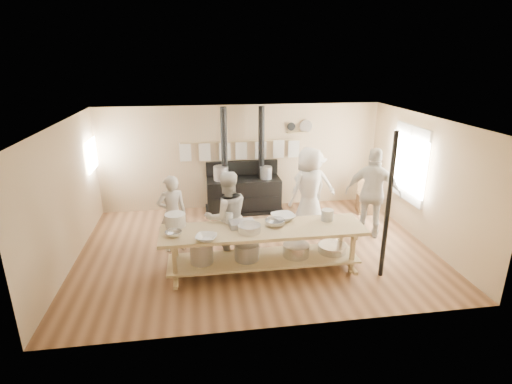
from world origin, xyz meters
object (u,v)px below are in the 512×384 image
cook_left (227,217)px  chair (366,202)px  roasting_pan (242,224)px  prep_table (263,245)px  cook_far_left (172,214)px  stove (243,191)px  cook_center (309,189)px  cook_by_window (314,183)px  cook_right (373,193)px

cook_left → chair: cook_left is taller
chair → roasting_pan: roasting_pan is taller
prep_table → cook_far_left: size_ratio=2.30×
stove → chair: stove is taller
stove → cook_center: 1.88m
cook_center → chair: size_ratio=2.06×
cook_center → cook_by_window: 0.97m
cook_center → cook_right: cook_right is taller
cook_center → roasting_pan: bearing=17.2°
cook_by_window → roasting_pan: size_ratio=3.55×
cook_center → cook_far_left: bearing=-14.6°
cook_right → roasting_pan: size_ratio=4.39×
prep_table → cook_right: size_ratio=1.85×
cook_by_window → chair: bearing=7.1°
cook_left → cook_right: size_ratio=0.90×
cook_center → cook_left: bearing=4.8°
cook_left → chair: (3.62, 1.92, -0.61)m
prep_table → cook_right: 2.82m
stove → cook_center: (1.30, -1.30, 0.42)m
cook_far_left → cook_by_window: (3.30, 1.50, 0.01)m
cook_right → cook_by_window: 1.69m
chair → cook_center: bearing=-147.2°
cook_left → cook_center: cook_center is taller
cook_left → cook_by_window: size_ratio=1.11×
stove → cook_center: stove is taller
prep_table → cook_center: (1.30, 1.72, 0.42)m
cook_right → cook_by_window: size_ratio=1.24×
chair → stove: bearing=178.8°
stove → cook_center: bearing=-45.0°
cook_far_left → roasting_pan: bearing=127.3°
cook_left → cook_right: cook_right is taller
stove → roasting_pan: stove is taller
cook_left → roasting_pan: bearing=106.2°
cook_center → stove: bearing=-71.6°
cook_by_window → stove: bearing=177.6°
stove → roasting_pan: bearing=-97.1°
cook_left → cook_center: size_ratio=0.93×
cook_far_left → stove: bearing=-145.8°
roasting_pan → cook_right: bearing=19.4°
prep_table → cook_by_window: bearing=57.2°
stove → chair: bearing=-9.9°
cook_left → prep_table: bearing=124.0°
prep_table → cook_left: 0.89m
roasting_pan → cook_far_left: bearing=142.8°
cook_far_left → chair: (4.65, 1.39, -0.51)m
prep_table → cook_left: cook_left is taller
cook_by_window → roasting_pan: 3.20m
stove → cook_by_window: bearing=-14.1°
cook_center → cook_by_window: size_ratio=1.19×
cook_by_window → roasting_pan: bearing=-117.8°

